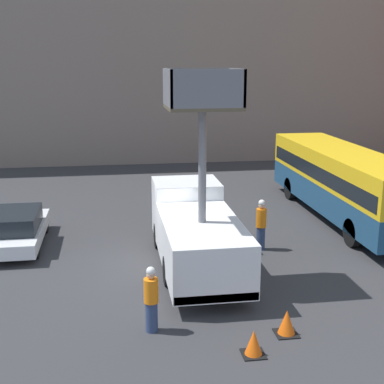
{
  "coord_description": "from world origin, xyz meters",
  "views": [
    {
      "loc": [
        -1.52,
        -17.38,
        6.88
      ],
      "look_at": [
        1.16,
        0.17,
        2.46
      ],
      "focal_mm": 50.0,
      "sensor_mm": 36.0,
      "label": 1
    }
  ],
  "objects": [
    {
      "name": "ground_plane",
      "position": [
        0.0,
        0.0,
        0.0
      ],
      "size": [
        120.0,
        120.0,
        0.0
      ],
      "primitive_type": "plane",
      "color": "#333335"
    },
    {
      "name": "building_backdrop_far",
      "position": [
        0.0,
        23.11,
        10.96
      ],
      "size": [
        44.0,
        10.0,
        21.92
      ],
      "color": "gray",
      "rests_on": "ground_plane"
    },
    {
      "name": "utility_truck",
      "position": [
        1.16,
        -0.66,
        1.45
      ],
      "size": [
        2.4,
        6.95,
        6.62
      ],
      "color": "white",
      "rests_on": "ground_plane"
    },
    {
      "name": "city_bus",
      "position": [
        8.47,
        4.18,
        1.8
      ],
      "size": [
        2.57,
        11.55,
        3.03
      ],
      "rotation": [
        0.0,
        0.0,
        1.29
      ],
      "color": "navy",
      "rests_on": "ground_plane"
    },
    {
      "name": "road_worker_near_truck",
      "position": [
        -0.65,
        -4.74,
        0.89
      ],
      "size": [
        0.38,
        0.38,
        1.78
      ],
      "rotation": [
        0.0,
        0.0,
        5.7
      ],
      "color": "navy",
      "rests_on": "ground_plane"
    },
    {
      "name": "road_worker_directing",
      "position": [
        3.84,
        0.8,
        0.97
      ],
      "size": [
        0.38,
        0.38,
        1.91
      ],
      "rotation": [
        0.0,
        0.0,
        1.88
      ],
      "color": "navy",
      "rests_on": "ground_plane"
    },
    {
      "name": "traffic_cone_near_truck",
      "position": [
        2.76,
        -5.43,
        0.31
      ],
      "size": [
        0.58,
        0.58,
        0.67
      ],
      "color": "black",
      "rests_on": "ground_plane"
    },
    {
      "name": "traffic_cone_mid_road",
      "position": [
        1.67,
        -6.26,
        0.3
      ],
      "size": [
        0.56,
        0.56,
        0.63
      ],
      "color": "black",
      "rests_on": "ground_plane"
    },
    {
      "name": "parked_car_curbside",
      "position": [
        -5.13,
        2.49,
        0.71
      ],
      "size": [
        1.89,
        4.7,
        1.4
      ],
      "color": "silver",
      "rests_on": "ground_plane"
    }
  ]
}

